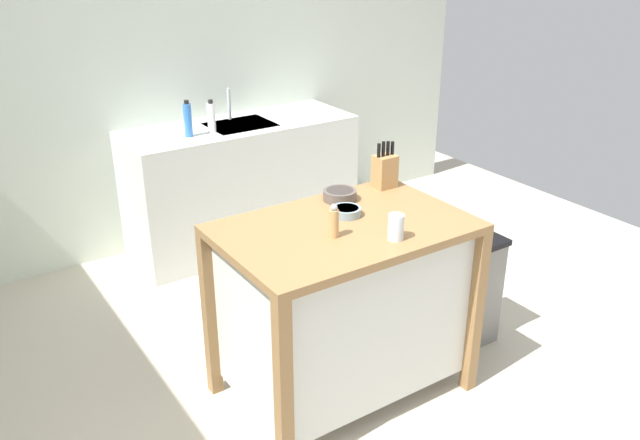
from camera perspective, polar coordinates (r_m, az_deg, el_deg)
name	(u,v)px	position (r m, az deg, el deg)	size (l,w,h in m)	color
ground_plane	(375,405)	(3.38, 4.77, -15.57)	(6.00, 6.00, 0.00)	#BCB29E
wall_back	(168,62)	(4.74, -12.92, 13.11)	(5.00, 0.10, 2.60)	silver
kitchen_island	(343,302)	(3.18, 2.01, -7.03)	(1.14, 0.75, 0.91)	olive
knife_block	(385,170)	(3.41, 5.59, 4.28)	(0.11, 0.09, 0.25)	#AD7F4C
bowl_stoneware_deep	(340,195)	(3.26, 1.71, 2.20)	(0.17, 0.17, 0.05)	#564C47
bowl_ceramic_small	(346,211)	(3.08, 2.29, 0.76)	(0.14, 0.14, 0.04)	gray
drinking_cup	(396,227)	(2.85, 6.55, -0.61)	(0.07, 0.07, 0.11)	silver
pepper_grinder	(334,222)	(2.85, 1.19, -0.14)	(0.04, 0.04, 0.15)	tan
trash_bin	(464,290)	(3.74, 12.27, -5.93)	(0.36, 0.28, 0.63)	slate
sink_counter	(242,184)	(4.79, -6.71, 3.07)	(1.62, 0.60, 0.90)	silver
sink_faucet	(229,104)	(4.74, -7.83, 9.88)	(0.02, 0.02, 0.22)	#B7BCC1
bottle_dish_soap	(188,120)	(4.37, -11.31, 8.47)	(0.05, 0.05, 0.24)	blue
bottle_spray_cleaner	(211,117)	(4.44, -9.33, 8.72)	(0.05, 0.05, 0.22)	white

